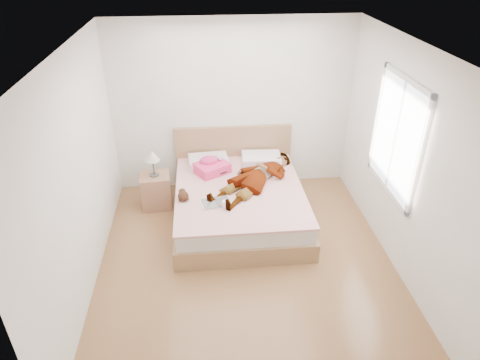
{
  "coord_description": "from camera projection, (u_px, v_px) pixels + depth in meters",
  "views": [
    {
      "loc": [
        -0.47,
        -4.05,
        3.55
      ],
      "look_at": [
        0.0,
        0.85,
        0.7
      ],
      "focal_mm": 32.0,
      "sensor_mm": 36.0,
      "label": 1
    }
  ],
  "objects": [
    {
      "name": "magazine",
      "position": [
        216.0,
        203.0,
        5.54
      ],
      "size": [
        0.44,
        0.33,
        0.02
      ],
      "color": "white",
      "rests_on": "bed"
    },
    {
      "name": "nightstand",
      "position": [
        156.0,
        188.0,
        6.28
      ],
      "size": [
        0.45,
        0.41,
        0.91
      ],
      "color": "#926543",
      "rests_on": "ground"
    },
    {
      "name": "ground",
      "position": [
        246.0,
        263.0,
        5.31
      ],
      "size": [
        4.0,
        4.0,
        0.0
      ],
      "primitive_type": "plane",
      "color": "#55311A",
      "rests_on": "ground"
    },
    {
      "name": "hair",
      "position": [
        214.0,
        165.0,
        6.36
      ],
      "size": [
        0.63,
        0.7,
        0.09
      ],
      "primitive_type": "ellipsoid",
      "rotation": [
        0.0,
        0.0,
        0.31
      ],
      "color": "black",
      "rests_on": "bed"
    },
    {
      "name": "phone",
      "position": [
        219.0,
        158.0,
        6.25
      ],
      "size": [
        0.1,
        0.1,
        0.05
      ],
      "primitive_type": "cube",
      "rotation": [
        0.44,
        0.0,
        0.83
      ],
      "color": "silver",
      "rests_on": "bed"
    },
    {
      "name": "coffee_mug",
      "position": [
        226.0,
        205.0,
        5.43
      ],
      "size": [
        0.13,
        0.09,
        0.1
      ],
      "color": "white",
      "rests_on": "bed"
    },
    {
      "name": "plush_toy",
      "position": [
        183.0,
        195.0,
        5.6
      ],
      "size": [
        0.17,
        0.23,
        0.12
      ],
      "color": "black",
      "rests_on": "bed"
    },
    {
      "name": "towel",
      "position": [
        211.0,
        166.0,
        6.23
      ],
      "size": [
        0.57,
        0.54,
        0.24
      ],
      "color": "#FF4578",
      "rests_on": "bed"
    },
    {
      "name": "bed",
      "position": [
        239.0,
        199.0,
        6.06
      ],
      "size": [
        1.8,
        2.08,
        1.0
      ],
      "color": "#8E6541",
      "rests_on": "ground"
    },
    {
      "name": "room_shell",
      "position": [
        396.0,
        137.0,
        4.96
      ],
      "size": [
        4.0,
        4.0,
        4.0
      ],
      "color": "white",
      "rests_on": "ground"
    },
    {
      "name": "woman",
      "position": [
        256.0,
        174.0,
        5.99
      ],
      "size": [
        1.59,
        1.66,
        0.23
      ],
      "primitive_type": "imported",
      "rotation": [
        0.0,
        0.0,
        -0.74
      ],
      "color": "silver",
      "rests_on": "bed"
    }
  ]
}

